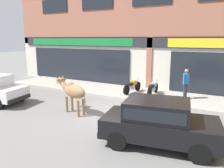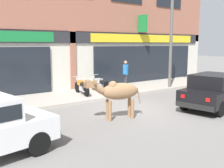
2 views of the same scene
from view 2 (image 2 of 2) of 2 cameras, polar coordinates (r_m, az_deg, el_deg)
ground_plane at (r=10.94m, az=4.79°, el=-5.56°), size 90.00×90.00×0.00m
sidewalk at (r=13.91m, az=-5.40°, el=-2.21°), size 19.00×3.10×0.13m
shop_building at (r=15.35m, az=-9.24°, el=15.77°), size 23.00×1.40×9.62m
cow at (r=9.35m, az=1.20°, el=-1.70°), size 2.10×0.95×1.61m
car_0 at (r=11.77m, az=21.32°, el=-1.08°), size 3.79×2.20×1.46m
motorcycle_0 at (r=13.50m, az=-6.63°, el=-0.62°), size 0.58×1.81×0.88m
motorcycle_1 at (r=14.24m, az=-2.53°, el=-0.08°), size 0.52×1.81×0.88m
pedestrian at (r=15.24m, az=2.97°, el=2.77°), size 0.32×0.48×1.60m
utility_pole at (r=15.92m, az=12.76°, el=10.45°), size 0.18×0.18×6.20m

